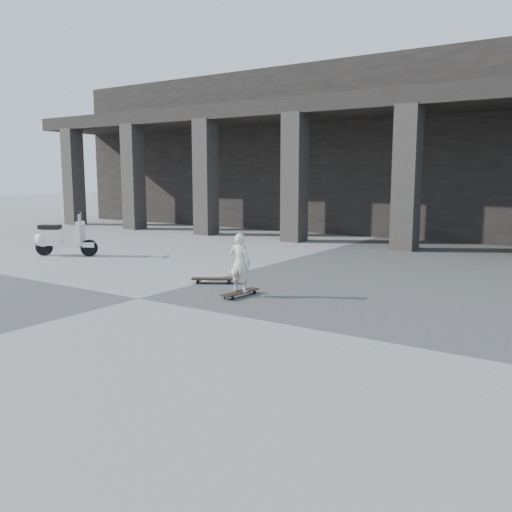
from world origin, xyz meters
The scene contains 6 objects.
ground centered at (0.00, 0.00, 0.00)m, with size 90.00×90.00×0.00m, color #454543.
colonnade centered at (0.00, 13.77, 3.03)m, with size 28.00×8.82×6.00m.
longboard centered at (1.35, 1.11, 0.07)m, with size 0.27×0.86×0.08m.
skateboard_spare centered at (0.26, 1.75, 0.08)m, with size 0.85×0.63×0.10m.
child centered at (1.35, 1.11, 0.60)m, with size 0.37×0.25×1.02m, color beige.
scooter centered at (-5.44, 2.35, 0.46)m, with size 1.53×0.95×1.16m.
Camera 1 is at (6.70, -6.43, 2.10)m, focal length 38.00 mm.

